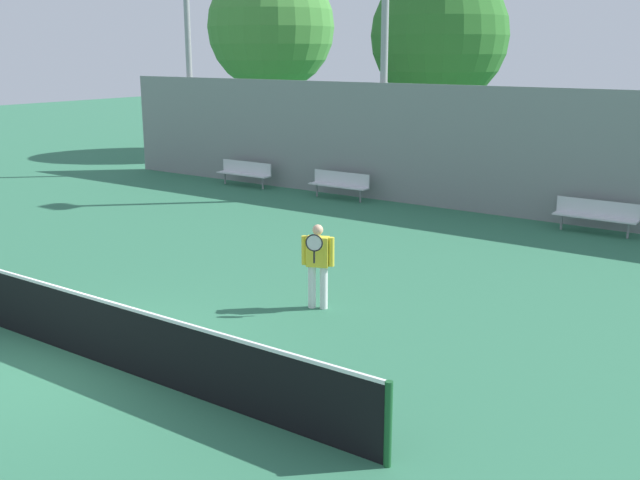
# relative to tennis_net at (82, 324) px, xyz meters

# --- Properties ---
(ground_plane) EXTENTS (100.00, 100.00, 0.00)m
(ground_plane) POSITION_rel_tennis_net_xyz_m (0.00, 0.00, -0.53)
(ground_plane) COLOR #2D6B4C
(tennis_net) EXTENTS (10.77, 0.09, 1.03)m
(tennis_net) POSITION_rel_tennis_net_xyz_m (0.00, 0.00, 0.00)
(tennis_net) COLOR #195128
(tennis_net) RESTS_ON ground_plane
(tennis_player) EXTENTS (0.56, 0.50, 1.56)m
(tennis_player) POSITION_rel_tennis_net_xyz_m (1.61, 3.88, 0.36)
(tennis_player) COLOR silver
(tennis_player) RESTS_ON ground_plane
(bench_courtside_far) EXTENTS (2.13, 0.40, 0.84)m
(bench_courtside_far) POSITION_rel_tennis_net_xyz_m (-7.71, 12.63, -0.01)
(bench_courtside_far) COLOR silver
(bench_courtside_far) RESTS_ON ground_plane
(bench_adjacent_court) EXTENTS (2.08, 0.40, 0.84)m
(bench_adjacent_court) POSITION_rel_tennis_net_xyz_m (4.06, 12.63, -0.01)
(bench_adjacent_court) COLOR silver
(bench_adjacent_court) RESTS_ON ground_plane
(bench_by_gate) EXTENTS (2.05, 0.40, 0.84)m
(bench_by_gate) POSITION_rel_tennis_net_xyz_m (-3.79, 12.63, -0.01)
(bench_by_gate) COLOR silver
(bench_by_gate) RESTS_ON ground_plane
(light_pole_far_right) EXTENTS (0.90, 0.60, 8.57)m
(light_pole_far_right) POSITION_rel_tennis_net_xyz_m (-2.83, 13.57, 4.75)
(light_pole_far_right) COLOR #939399
(light_pole_far_right) RESTS_ON ground_plane
(back_fence) EXTENTS (26.80, 0.06, 3.59)m
(back_fence) POSITION_rel_tennis_net_xyz_m (0.00, 13.25, 1.27)
(back_fence) COLOR gray
(back_fence) RESTS_ON ground_plane
(tree_green_tall) EXTENTS (5.56, 5.56, 8.29)m
(tree_green_tall) POSITION_rel_tennis_net_xyz_m (-12.36, 19.93, 4.98)
(tree_green_tall) COLOR brown
(tree_green_tall) RESTS_ON ground_plane
(tree_green_broad) EXTENTS (4.82, 4.82, 7.45)m
(tree_green_broad) POSITION_rel_tennis_net_xyz_m (-3.17, 17.92, 4.49)
(tree_green_broad) COLOR brown
(tree_green_broad) RESTS_ON ground_plane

